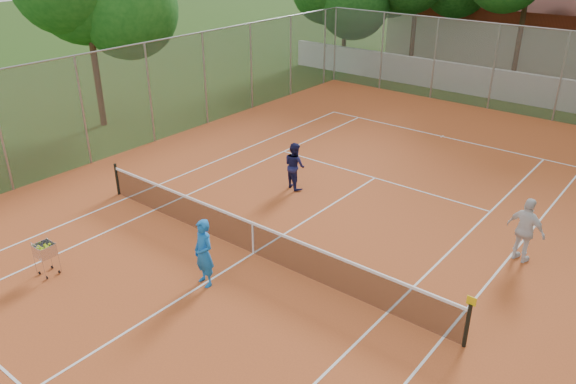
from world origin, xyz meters
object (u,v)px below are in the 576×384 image
Objects in this scene: player_near at (204,253)px; player_far_right at (526,230)px; tennis_net at (253,238)px; player_far_left at (295,166)px; ball_hopper at (46,258)px; clubhouse at (532,26)px.

player_near is 8.24m from player_far_right.
tennis_net is at bearing 49.59° from player_far_right.
player_far_left is 1.67× the size of ball_hopper.
player_far_right reaches higher than player_near.
clubhouse is 26.05m from player_far_right.
ball_hopper is (-3.39, -3.98, -0.01)m from tennis_net.
clubhouse is 10.28× the size of player_far_left.
tennis_net is 6.63× the size of player_far_right.
clubhouse is 9.36× the size of player_near.
player_far_right is (5.74, 4.16, 0.41)m from tennis_net.
clubhouse is 9.15× the size of player_far_right.
player_far_right is (7.47, 0.13, 0.10)m from player_far_left.
player_far_left is at bearing 68.59° from ball_hopper.
player_far_left is (0.26, -24.97, -1.38)m from clubhouse.
player_far_right is at bearing 31.96° from ball_hopper.
clubhouse reaches higher than ball_hopper.
player_near reaches higher than ball_hopper.
clubhouse is 33.05m from ball_hopper.
player_far_left is at bearing 14.64° from player_far_right.
player_near is at bearing 59.78° from player_far_right.
player_near is at bearing -89.34° from tennis_net.
player_near is (0.02, -1.79, 0.39)m from tennis_net.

